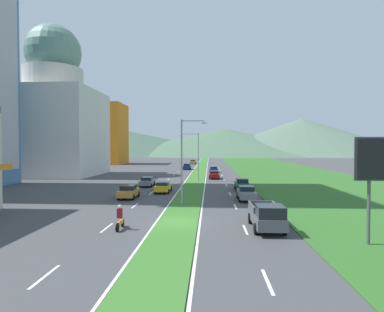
{
  "coord_description": "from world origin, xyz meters",
  "views": [
    {
      "loc": [
        2.52,
        -25.44,
        6.01
      ],
      "look_at": [
        -0.67,
        32.72,
        4.36
      ],
      "focal_mm": 30.46,
      "sensor_mm": 36.0,
      "label": 1
    }
  ],
  "objects_px": {
    "car_0": "(242,184)",
    "car_9": "(129,192)",
    "car_5": "(214,169)",
    "car_2": "(187,167)",
    "street_lamp_mid": "(196,153)",
    "motorcycle_rider": "(120,219)",
    "pickup_truck_0": "(267,216)",
    "car_6": "(246,193)",
    "car_7": "(147,181)",
    "car_1": "(193,162)",
    "car_3": "(214,175)",
    "street_lamp_near": "(185,156)",
    "car_8": "(163,187)"
  },
  "relations": [
    {
      "from": "car_0",
      "to": "car_9",
      "type": "xyz_separation_m",
      "value": [
        -13.91,
        -7.68,
        -0.04
      ]
    },
    {
      "from": "car_5",
      "to": "car_9",
      "type": "relative_size",
      "value": 1.1
    },
    {
      "from": "car_2",
      "to": "street_lamp_mid",
      "type": "bearing_deg",
      "value": -172.99
    },
    {
      "from": "car_5",
      "to": "car_9",
      "type": "xyz_separation_m",
      "value": [
        -10.38,
        -39.2,
        0.07
      ]
    },
    {
      "from": "street_lamp_mid",
      "to": "car_9",
      "type": "xyz_separation_m",
      "value": [
        -6.98,
        -19.32,
        -4.17
      ]
    },
    {
      "from": "car_0",
      "to": "motorcycle_rider",
      "type": "xyz_separation_m",
      "value": [
        -10.98,
        -21.8,
        -0.07
      ]
    },
    {
      "from": "car_2",
      "to": "pickup_truck_0",
      "type": "distance_m",
      "value": 62.57
    },
    {
      "from": "car_6",
      "to": "car_7",
      "type": "distance_m",
      "value": 18.21
    },
    {
      "from": "car_1",
      "to": "car_9",
      "type": "xyz_separation_m",
      "value": [
        -3.61,
        -75.55,
        0.03
      ]
    },
    {
      "from": "motorcycle_rider",
      "to": "car_6",
      "type": "bearing_deg",
      "value": -38.18
    },
    {
      "from": "car_1",
      "to": "pickup_truck_0",
      "type": "bearing_deg",
      "value": -173.62
    },
    {
      "from": "car_3",
      "to": "motorcycle_rider",
      "type": "bearing_deg",
      "value": -10.93
    },
    {
      "from": "car_1",
      "to": "car_7",
      "type": "distance_m",
      "value": 64.14
    },
    {
      "from": "street_lamp_mid",
      "to": "car_1",
      "type": "xyz_separation_m",
      "value": [
        -3.38,
        56.23,
        -4.2
      ]
    },
    {
      "from": "street_lamp_mid",
      "to": "car_2",
      "type": "height_order",
      "value": "street_lamp_mid"
    },
    {
      "from": "pickup_truck_0",
      "to": "car_7",
      "type": "bearing_deg",
      "value": -151.62
    },
    {
      "from": "street_lamp_near",
      "to": "car_8",
      "type": "distance_m",
      "value": 10.91
    },
    {
      "from": "street_lamp_near",
      "to": "car_6",
      "type": "bearing_deg",
      "value": 28.38
    },
    {
      "from": "car_1",
      "to": "street_lamp_near",
      "type": "bearing_deg",
      "value": -177.66
    },
    {
      "from": "street_lamp_near",
      "to": "car_5",
      "type": "bearing_deg",
      "value": 85.38
    },
    {
      "from": "car_8",
      "to": "car_2",
      "type": "bearing_deg",
      "value": -0.19
    },
    {
      "from": "car_7",
      "to": "pickup_truck_0",
      "type": "relative_size",
      "value": 0.83
    },
    {
      "from": "car_1",
      "to": "car_7",
      "type": "height_order",
      "value": "car_1"
    },
    {
      "from": "car_0",
      "to": "car_6",
      "type": "relative_size",
      "value": 1.04
    },
    {
      "from": "car_2",
      "to": "motorcycle_rider",
      "type": "height_order",
      "value": "motorcycle_rider"
    },
    {
      "from": "car_0",
      "to": "car_8",
      "type": "height_order",
      "value": "car_0"
    },
    {
      "from": "car_3",
      "to": "motorcycle_rider",
      "type": "height_order",
      "value": "motorcycle_rider"
    },
    {
      "from": "street_lamp_near",
      "to": "motorcycle_rider",
      "type": "relative_size",
      "value": 4.4
    },
    {
      "from": "car_9",
      "to": "pickup_truck_0",
      "type": "xyz_separation_m",
      "value": [
        13.58,
        -13.71,
        0.2
      ]
    },
    {
      "from": "car_3",
      "to": "car_5",
      "type": "distance_m",
      "value": 15.24
    },
    {
      "from": "car_0",
      "to": "motorcycle_rider",
      "type": "relative_size",
      "value": 2.26
    },
    {
      "from": "car_8",
      "to": "car_9",
      "type": "xyz_separation_m",
      "value": [
        -3.31,
        -5.17,
        0.04
      ]
    },
    {
      "from": "car_3",
      "to": "street_lamp_near",
      "type": "bearing_deg",
      "value": -6.9
    },
    {
      "from": "car_3",
      "to": "motorcycle_rider",
      "type": "xyz_separation_m",
      "value": [
        -7.35,
        -38.08,
        -0.01
      ]
    },
    {
      "from": "car_7",
      "to": "car_9",
      "type": "xyz_separation_m",
      "value": [
        0.04,
        -11.52,
        0.04
      ]
    },
    {
      "from": "car_6",
      "to": "car_0",
      "type": "bearing_deg",
      "value": 177.73
    },
    {
      "from": "car_2",
      "to": "car_3",
      "type": "relative_size",
      "value": 0.98
    },
    {
      "from": "car_8",
      "to": "car_3",
      "type": "bearing_deg",
      "value": -20.34
    },
    {
      "from": "car_3",
      "to": "car_5",
      "type": "relative_size",
      "value": 0.97
    },
    {
      "from": "car_2",
      "to": "car_6",
      "type": "bearing_deg",
      "value": -168.23
    },
    {
      "from": "motorcycle_rider",
      "to": "street_lamp_mid",
      "type": "bearing_deg",
      "value": -6.92
    },
    {
      "from": "car_2",
      "to": "car_5",
      "type": "height_order",
      "value": "car_2"
    },
    {
      "from": "pickup_truck_0",
      "to": "motorcycle_rider",
      "type": "distance_m",
      "value": 10.67
    },
    {
      "from": "car_8",
      "to": "car_0",
      "type": "bearing_deg",
      "value": -76.7
    },
    {
      "from": "car_6",
      "to": "pickup_truck_0",
      "type": "height_order",
      "value": "pickup_truck_0"
    },
    {
      "from": "car_6",
      "to": "car_9",
      "type": "distance_m",
      "value": 13.59
    },
    {
      "from": "street_lamp_near",
      "to": "street_lamp_mid",
      "type": "bearing_deg",
      "value": 89.72
    },
    {
      "from": "car_1",
      "to": "motorcycle_rider",
      "type": "distance_m",
      "value": 89.67
    },
    {
      "from": "car_1",
      "to": "car_5",
      "type": "bearing_deg",
      "value": -169.45
    },
    {
      "from": "car_8",
      "to": "car_9",
      "type": "distance_m",
      "value": 6.14
    }
  ]
}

